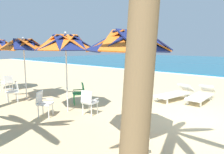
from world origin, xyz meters
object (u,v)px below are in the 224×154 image
(beach_umbrella_0, at_px, (130,43))
(plastic_chair_1, at_px, (89,101))
(plastic_chair_4, at_px, (14,90))
(sun_lounger_2, at_px, (175,93))
(plastic_chair_0, at_px, (132,134))
(plastic_chair_2, at_px, (80,92))
(beach_umbrella_1, at_px, (66,44))
(sun_lounger_1, at_px, (201,95))
(plastic_chair_3, at_px, (43,102))
(beach_umbrella_2, at_px, (24,45))
(plastic_chair_5, at_px, (8,82))

(beach_umbrella_0, xyz_separation_m, plastic_chair_1, (-2.23, 0.72, -1.90))
(plastic_chair_4, relative_size, sun_lounger_2, 0.39)
(plastic_chair_0, distance_m, plastic_chair_1, 2.95)
(beach_umbrella_0, distance_m, plastic_chair_0, 2.02)
(plastic_chair_2, distance_m, plastic_chair_4, 2.85)
(sun_lounger_2, bearing_deg, beach_umbrella_0, -78.39)
(beach_umbrella_1, xyz_separation_m, sun_lounger_1, (3.11, 4.60, -2.14))
(plastic_chair_3, bearing_deg, beach_umbrella_2, 165.08)
(beach_umbrella_0, relative_size, plastic_chair_2, 3.21)
(plastic_chair_0, height_order, plastic_chair_5, same)
(beach_umbrella_2, distance_m, plastic_chair_5, 2.89)
(plastic_chair_2, distance_m, plastic_chair_5, 4.72)
(beach_umbrella_2, distance_m, plastic_chair_4, 1.96)
(plastic_chair_5, distance_m, sun_lounger_2, 8.35)
(plastic_chair_3, bearing_deg, plastic_chair_4, 177.01)
(beach_umbrella_1, relative_size, plastic_chair_5, 3.26)
(plastic_chair_1, height_order, plastic_chair_5, same)
(plastic_chair_3, bearing_deg, plastic_chair_1, 46.92)
(plastic_chair_4, xyz_separation_m, plastic_chair_5, (-2.30, 0.66, 0.00))
(plastic_chair_3, height_order, beach_umbrella_2, beach_umbrella_2)
(plastic_chair_0, distance_m, plastic_chair_5, 8.67)
(beach_umbrella_0, bearing_deg, plastic_chair_0, -46.80)
(plastic_chair_0, xyz_separation_m, plastic_chair_1, (-2.69, 1.21, 0.00))
(plastic_chair_1, xyz_separation_m, sun_lounger_1, (2.26, 4.34, -0.22))
(plastic_chair_0, xyz_separation_m, plastic_chair_3, (-3.72, 0.11, 0.00))
(plastic_chair_1, distance_m, sun_lounger_2, 4.12)
(plastic_chair_4, bearing_deg, beach_umbrella_2, 99.32)
(plastic_chair_2, xyz_separation_m, plastic_chair_5, (-4.62, -1.00, 0.00))
(beach_umbrella_2, bearing_deg, sun_lounger_2, 40.61)
(beach_umbrella_2, height_order, sun_lounger_1, beach_umbrella_2)
(beach_umbrella_0, relative_size, plastic_chair_0, 3.21)
(plastic_chair_2, xyz_separation_m, sun_lounger_2, (2.59, 3.22, -0.22))
(plastic_chair_0, bearing_deg, beach_umbrella_1, 164.90)
(plastic_chair_1, relative_size, plastic_chair_3, 1.00)
(beach_umbrella_2, relative_size, sun_lounger_2, 1.23)
(beach_umbrella_0, distance_m, plastic_chair_2, 4.26)
(beach_umbrella_1, xyz_separation_m, beach_umbrella_2, (-2.88, -0.12, -0.05))
(plastic_chair_3, relative_size, sun_lounger_1, 0.40)
(beach_umbrella_1, relative_size, plastic_chair_4, 3.26)
(plastic_chair_4, bearing_deg, plastic_chair_5, 163.93)
(plastic_chair_4, height_order, sun_lounger_1, plastic_chair_4)
(plastic_chair_4, relative_size, plastic_chair_5, 1.00)
(plastic_chair_5, relative_size, sun_lounger_1, 0.40)
(sun_lounger_1, bearing_deg, plastic_chair_5, -150.42)
(plastic_chair_2, relative_size, plastic_chair_4, 1.00)
(beach_umbrella_0, bearing_deg, plastic_chair_2, 158.18)
(plastic_chair_3, distance_m, beach_umbrella_2, 3.36)
(plastic_chair_4, height_order, plastic_chair_5, same)
(plastic_chair_1, xyz_separation_m, beach_umbrella_2, (-3.73, -0.38, 1.87))
(plastic_chair_3, bearing_deg, beach_umbrella_1, 77.97)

